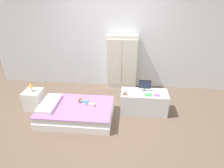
% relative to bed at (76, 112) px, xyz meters
% --- Properties ---
extents(ground_plane, '(10.00, 10.00, 0.02)m').
position_rel_bed_xyz_m(ground_plane, '(0.64, 0.05, -0.15)').
color(ground_plane, brown).
extents(back_wall, '(6.40, 0.05, 2.70)m').
position_rel_bed_xyz_m(back_wall, '(0.64, 1.63, 1.21)').
color(back_wall, silver).
rests_on(back_wall, ground_plane).
extents(bed, '(1.50, 0.97, 0.29)m').
position_rel_bed_xyz_m(bed, '(0.00, 0.00, 0.00)').
color(bed, white).
rests_on(bed, ground_plane).
extents(pillow, '(0.32, 0.69, 0.07)m').
position_rel_bed_xyz_m(pillow, '(-0.55, -0.00, 0.18)').
color(pillow, white).
rests_on(pillow, bed).
extents(doll, '(0.38, 0.20, 0.10)m').
position_rel_bed_xyz_m(doll, '(0.14, 0.14, 0.18)').
color(doll, '#4C84C6').
rests_on(doll, bed).
extents(nightstand, '(0.37, 0.37, 0.44)m').
position_rel_bed_xyz_m(nightstand, '(-1.03, 0.28, 0.07)').
color(nightstand, white).
rests_on(nightstand, ground_plane).
extents(table_lamp, '(0.11, 0.11, 0.21)m').
position_rel_bed_xyz_m(table_lamp, '(-1.03, 0.28, 0.44)').
color(table_lamp, '#B7B2AD').
rests_on(table_lamp, nightstand).
extents(wardrobe, '(0.77, 0.30, 1.44)m').
position_rel_bed_xyz_m(wardrobe, '(0.87, 1.45, 0.58)').
color(wardrobe, white).
rests_on(wardrobe, ground_plane).
extents(tv_stand, '(0.99, 0.45, 0.47)m').
position_rel_bed_xyz_m(tv_stand, '(1.40, 0.38, 0.09)').
color(tv_stand, silver).
rests_on(tv_stand, ground_plane).
extents(tv_monitor, '(0.25, 0.10, 0.25)m').
position_rel_bed_xyz_m(tv_monitor, '(1.40, 0.45, 0.47)').
color(tv_monitor, '#99999E').
rests_on(tv_monitor, tv_stand).
extents(rocking_horse_toy, '(0.11, 0.04, 0.13)m').
position_rel_bed_xyz_m(rocking_horse_toy, '(1.00, 0.24, 0.39)').
color(rocking_horse_toy, '#8E6642').
rests_on(rocking_horse_toy, tv_stand).
extents(book_green, '(0.16, 0.11, 0.01)m').
position_rel_bed_xyz_m(book_green, '(1.48, 0.27, 0.34)').
color(book_green, '#429E51').
rests_on(book_green, tv_stand).
extents(book_purple, '(0.12, 0.08, 0.01)m').
position_rel_bed_xyz_m(book_purple, '(1.65, 0.27, 0.33)').
color(book_purple, '#8E51B2').
rests_on(book_purple, tv_stand).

